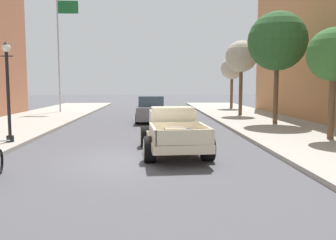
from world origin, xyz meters
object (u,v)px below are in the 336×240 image
Objects in this scene: street_tree_nearest at (334,55)px; street_tree_third at (241,57)px; hotrod_truck_cream at (172,131)px; street_tree_second at (277,41)px; street_tree_farthest at (232,69)px; car_background_grey at (151,110)px; flagpole at (61,42)px; street_lamp_near at (8,84)px.

street_tree_third is at bearing 94.21° from street_tree_nearest.
hotrod_truck_cream is 0.94× the size of street_tree_third.
street_tree_second is 5.72m from street_tree_third.
street_tree_farthest reaches higher than street_tree_nearest.
street_tree_third reaches higher than hotrod_truck_cream.
hotrod_truck_cream is 10.10m from car_background_grey.
street_tree_farthest is at bearing 13.54° from flagpole.
car_background_grey is 0.91× the size of street_tree_farthest.
car_background_grey is at bearing 94.43° from hotrod_truck_cream.
street_tree_third is (-0.85, 11.54, 0.80)m from street_tree_nearest.
street_tree_third is (11.93, 11.70, 1.95)m from street_lamp_near.
car_background_grey is 0.96× the size of street_tree_nearest.
hotrod_truck_cream is 1.30× the size of street_lamp_near.
street_tree_second is at bearing 25.66° from street_lamp_near.
flagpole reaches higher than street_lamp_near.
street_tree_second reaches higher than hotrod_truck_cream.
flagpole reaches higher than street_tree_nearest.
flagpole is at bearing 133.83° from street_tree_nearest.
flagpole is 21.18m from street_tree_nearest.
street_lamp_near is 16.82m from street_tree_third.
street_tree_nearest is at bearing -46.17° from flagpole.
street_tree_third reaches higher than car_background_grey.
street_tree_second is at bearing -91.52° from street_tree_farthest.
street_lamp_near is 12.83m from street_tree_nearest.
street_tree_nearest is (7.33, -8.41, 2.76)m from car_background_grey.
car_background_grey is at bearing -125.73° from street_tree_farthest.
street_tree_third is 7.27m from street_tree_farthest.
hotrod_truck_cream is at bearing -165.74° from street_tree_nearest.
street_tree_nearest is at bearing 0.69° from street_lamp_near.
street_tree_nearest is at bearing -90.30° from street_tree_farthest.
flagpole reaches higher than hotrod_truck_cream.
street_tree_third reaches higher than street_tree_farthest.
street_tree_second is at bearing 50.06° from hotrod_truck_cream.
street_tree_farthest reaches higher than car_background_grey.
hotrod_truck_cream is 0.80× the size of street_tree_second.
street_tree_second is 1.32× the size of street_tree_farthest.
street_tree_nearest is (14.59, -15.19, -2.24)m from flagpole.
hotrod_truck_cream is 21.66m from street_tree_farthest.
car_background_grey is at bearing 57.54° from street_lamp_near.
car_background_grey is 8.03m from street_tree_third.
street_lamp_near is at bearing -122.46° from car_background_grey.
flagpole is 1.46× the size of street_tree_second.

